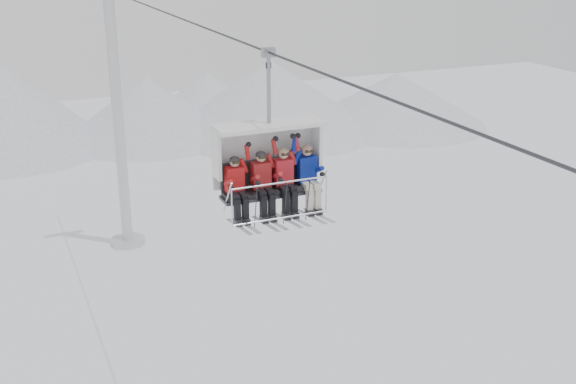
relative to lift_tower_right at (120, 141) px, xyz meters
name	(u,v)px	position (x,y,z in m)	size (l,w,h in m)	color
ridgeline	(51,115)	(-1.58, 20.05, -2.94)	(72.00, 21.00, 7.00)	silver
lift_tower_right	(120,141)	(0.00, 0.00, 0.00)	(2.00, 1.80, 13.48)	silver
haul_cable	(288,60)	(0.00, -22.00, 7.52)	(0.06, 0.06, 50.00)	#303035
chairlift_carrier	(267,157)	(0.00, -20.72, 4.96)	(2.66, 1.17, 3.98)	black
skier_far_left	(236,186)	(-0.92, -21.03, 4.45)	(0.43, 1.69, 1.69)	red
skier_center_left	(262,181)	(-0.25, -21.02, 4.47)	(0.45, 1.69, 1.77)	#A51E1F
skier_center_right	(285,178)	(0.33, -21.02, 4.48)	(0.46, 1.69, 1.79)	red
skier_far_right	(308,174)	(0.96, -21.02, 4.48)	(0.46, 1.69, 1.79)	navy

